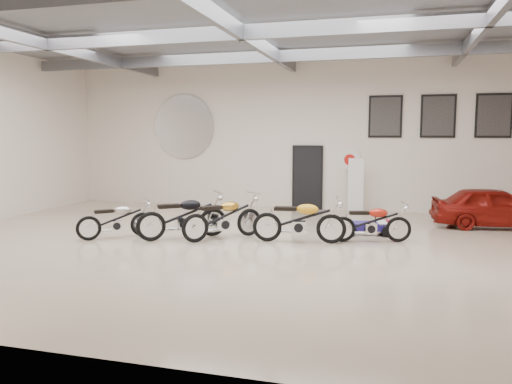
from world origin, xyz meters
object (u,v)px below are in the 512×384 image
(go_kart, at_px, (373,223))
(vintage_car, at_px, (495,207))
(banner_stand, at_px, (356,185))
(motorcycle_gold, at_px, (223,217))
(motorcycle_silver, at_px, (116,219))
(motorcycle_red, at_px, (371,222))
(motorcycle_black, at_px, (183,215))
(motorcycle_yellow, at_px, (299,219))

(go_kart, bearing_deg, vintage_car, 19.80)
(banner_stand, relative_size, motorcycle_gold, 0.85)
(motorcycle_silver, xyz_separation_m, motorcycle_gold, (2.56, 0.61, 0.07))
(motorcycle_red, bearing_deg, go_kart, 74.60)
(motorcycle_black, height_order, vintage_car, motorcycle_black)
(motorcycle_red, height_order, go_kart, motorcycle_red)
(motorcycle_red, distance_m, vintage_car, 4.22)
(banner_stand, distance_m, motorcycle_yellow, 4.97)
(banner_stand, distance_m, vintage_car, 4.17)
(motorcycle_silver, bearing_deg, motorcycle_red, -29.37)
(motorcycle_red, xyz_separation_m, vintage_car, (3.18, 2.78, 0.07))
(motorcycle_gold, bearing_deg, motorcycle_red, -37.62)
(banner_stand, height_order, motorcycle_red, banner_stand)
(motorcycle_gold, height_order, motorcycle_red, motorcycle_gold)
(banner_stand, xyz_separation_m, motorcycle_silver, (-5.36, -5.57, -0.43))
(motorcycle_silver, height_order, motorcycle_gold, motorcycle_gold)
(motorcycle_gold, distance_m, go_kart, 3.82)
(motorcycle_gold, bearing_deg, banner_stand, 12.94)
(motorcycle_red, relative_size, go_kart, 1.17)
(banner_stand, distance_m, motorcycle_black, 6.41)
(motorcycle_black, relative_size, go_kart, 1.37)
(motorcycle_black, distance_m, go_kart, 4.79)
(motorcycle_gold, distance_m, motorcycle_yellow, 1.85)
(motorcycle_silver, bearing_deg, banner_stand, 5.27)
(vintage_car, bearing_deg, motorcycle_yellow, 117.79)
(motorcycle_black, xyz_separation_m, vintage_car, (7.62, 3.61, -0.01))
(motorcycle_silver, height_order, motorcycle_black, motorcycle_black)
(motorcycle_black, relative_size, motorcycle_yellow, 1.02)
(motorcycle_red, xyz_separation_m, go_kart, (0.02, 0.91, -0.20))
(go_kart, bearing_deg, motorcycle_gold, -167.45)
(motorcycle_black, distance_m, vintage_car, 8.43)
(banner_stand, bearing_deg, motorcycle_gold, -116.63)
(motorcycle_yellow, xyz_separation_m, motorcycle_red, (1.62, 0.52, -0.07))
(motorcycle_silver, relative_size, motorcycle_black, 0.84)
(motorcycle_black, bearing_deg, motorcycle_yellow, -32.12)
(motorcycle_silver, relative_size, go_kart, 1.15)
(motorcycle_gold, distance_m, vintage_car, 7.46)
(banner_stand, height_order, go_kart, banner_stand)
(banner_stand, height_order, motorcycle_yellow, banner_stand)
(motorcycle_black, bearing_deg, go_kart, -17.20)
(motorcycle_black, xyz_separation_m, go_kart, (4.46, 1.73, -0.28))
(motorcycle_black, height_order, motorcycle_red, motorcycle_black)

